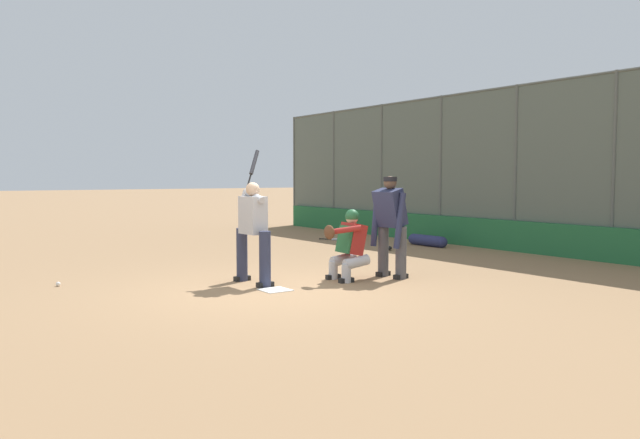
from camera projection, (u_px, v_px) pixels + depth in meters
ground_plane at (275, 290)px, 9.66m from camera, size 160.00×160.00×0.00m
home_plate_marker at (275, 290)px, 9.66m from camera, size 0.43×0.43×0.01m
backstop_fence at (561, 164)px, 13.74m from camera, size 21.89×0.08×3.92m
padding_wall at (557, 240)px, 13.80m from camera, size 21.38×0.18×0.72m
bleachers_beyond at (480, 223)px, 18.44m from camera, size 15.27×1.95×1.16m
batter_at_plate at (253, 229)px, 10.19m from camera, size 1.06×0.60×2.22m
catcher_behind_plate at (348, 244)px, 10.58m from camera, size 0.64×0.77×1.21m
umpire_home at (390, 223)px, 10.81m from camera, size 0.72×0.48×1.77m
spare_bat_near_backstop at (338, 240)px, 17.18m from camera, size 0.74×0.53×0.07m
spare_bat_third_base_side at (356, 243)px, 16.30m from camera, size 0.47×0.70×0.07m
fielding_glove_on_dirt at (386, 248)px, 14.95m from camera, size 0.32×0.25×0.12m
baseball_loose at (58, 284)px, 10.00m from camera, size 0.07×0.07×0.07m
equipment_bag_dugout_side at (427, 241)px, 15.85m from camera, size 1.28×0.28×0.28m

